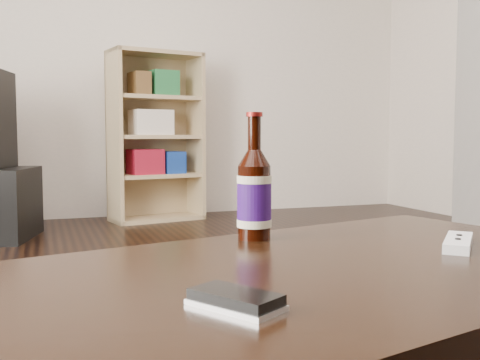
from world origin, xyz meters
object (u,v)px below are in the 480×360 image
object	(u,v)px
beer_bottle	(254,195)
phone	(236,300)
coffee_table	(334,296)
remote	(458,243)
bookshelf	(154,133)

from	to	relation	value
beer_bottle	phone	size ratio (longest dim) A/B	1.96
coffee_table	remote	world-z (taller)	remote
coffee_table	phone	xyz separation A→B (m)	(-0.23, -0.17, 0.06)
bookshelf	coffee_table	distance (m)	3.29
coffee_table	phone	distance (m)	0.29
bookshelf	coffee_table	bearing A→B (deg)	-107.32
remote	beer_bottle	bearing A→B (deg)	-168.56
remote	coffee_table	bearing A→B (deg)	-128.27
bookshelf	phone	distance (m)	3.48
coffee_table	beer_bottle	xyz separation A→B (m)	(-0.05, 0.24, 0.14)
bookshelf	coffee_table	xyz separation A→B (m)	(-0.33, -3.26, -0.28)
bookshelf	beer_bottle	xyz separation A→B (m)	(-0.38, -3.01, -0.14)
phone	remote	bearing A→B (deg)	-8.88
phone	remote	world-z (taller)	same
bookshelf	beer_bottle	bearing A→B (deg)	-108.63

